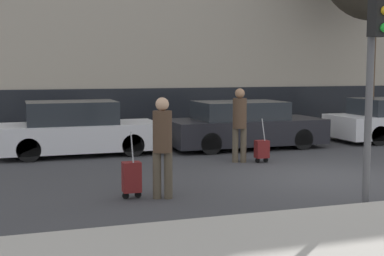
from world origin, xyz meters
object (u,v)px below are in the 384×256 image
(parked_car_1, at_px, (244,126))
(trolley_left, at_px, (132,177))
(pedestrian_left, at_px, (162,141))
(parked_car_0, at_px, (77,130))
(trolley_right, at_px, (262,149))
(traffic_light, at_px, (375,51))
(pedestrian_right, at_px, (240,120))

(parked_car_1, bearing_deg, trolley_left, -131.15)
(parked_car_1, xyz_separation_m, pedestrian_left, (-3.88, -5.21, 0.39))
(parked_car_0, bearing_deg, trolley_left, -86.04)
(trolley_left, bearing_deg, trolley_right, 34.41)
(pedestrian_left, bearing_deg, traffic_light, -9.41)
(parked_car_0, height_order, trolley_left, parked_car_0)
(pedestrian_left, distance_m, pedestrian_right, 4.08)
(pedestrian_right, xyz_separation_m, trolley_right, (0.51, -0.21, -0.71))
(parked_car_1, height_order, pedestrian_right, pedestrian_right)
(parked_car_0, bearing_deg, pedestrian_left, -80.76)
(parked_car_0, height_order, pedestrian_left, pedestrian_left)
(parked_car_1, relative_size, trolley_left, 3.77)
(trolley_left, bearing_deg, parked_car_1, 48.85)
(pedestrian_right, xyz_separation_m, traffic_light, (0.35, -4.64, 1.53))
(parked_car_1, distance_m, traffic_light, 7.16)
(pedestrian_left, xyz_separation_m, pedestrian_right, (2.78, 2.99, 0.02))
(pedestrian_right, bearing_deg, trolley_right, 179.94)
(trolley_left, relative_size, traffic_light, 0.33)
(trolley_left, bearing_deg, pedestrian_right, 40.50)
(pedestrian_left, xyz_separation_m, trolley_left, (-0.52, 0.17, -0.64))
(parked_car_1, xyz_separation_m, trolley_left, (-4.40, -5.04, -0.26))
(parked_car_0, xyz_separation_m, pedestrian_left, (0.89, -5.46, 0.36))
(parked_car_0, bearing_deg, traffic_light, -60.54)
(parked_car_0, relative_size, trolley_left, 3.53)
(pedestrian_left, xyz_separation_m, trolley_right, (3.29, 2.78, -0.70))
(parked_car_0, relative_size, parked_car_1, 0.94)
(trolley_right, bearing_deg, trolley_left, -145.59)
(pedestrian_right, distance_m, trolley_right, 0.90)
(pedestrian_left, relative_size, pedestrian_right, 0.99)
(trolley_left, height_order, traffic_light, traffic_light)
(traffic_light, bearing_deg, trolley_right, 87.97)
(pedestrian_right, relative_size, traffic_light, 0.51)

